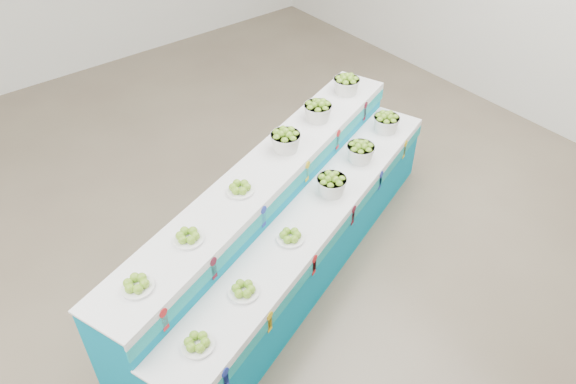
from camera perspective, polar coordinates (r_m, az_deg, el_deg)
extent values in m
plane|color=brown|center=(5.01, -8.67, -12.47)|extent=(10.00, 10.00, 0.00)
cylinder|color=white|center=(3.91, -9.32, -14.97)|extent=(0.30, 0.30, 0.09)
cylinder|color=white|center=(4.15, -4.60, -9.91)|extent=(0.30, 0.30, 0.09)
cylinder|color=white|center=(4.52, 0.23, -4.50)|extent=(0.30, 0.30, 0.09)
cylinder|color=white|center=(3.91, -15.32, -9.08)|extent=(0.30, 0.30, 0.09)
cylinder|color=white|center=(4.16, -10.25, -4.45)|extent=(0.30, 0.30, 0.09)
cylinder|color=white|center=(4.52, -4.96, 0.47)|extent=(0.30, 0.30, 0.09)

